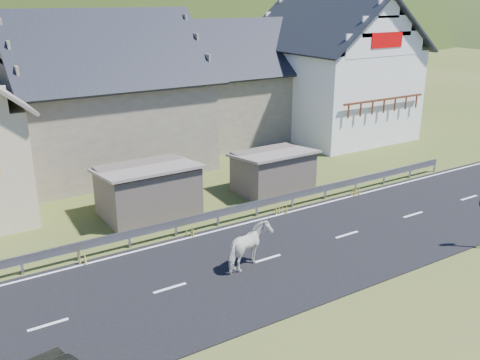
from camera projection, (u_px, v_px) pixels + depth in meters
ground at (267, 260)px, 20.04m from camera, size 160.00×160.00×0.00m
road at (267, 259)px, 20.03m from camera, size 60.00×7.00×0.04m
lane_markings at (267, 259)px, 20.02m from camera, size 60.00×6.60×0.01m
guardrail at (218, 214)px, 22.80m from camera, size 28.10×0.09×0.75m
shed_left at (148, 191)px, 23.88m from camera, size 4.30×3.30×2.40m
shed_right at (273, 172)px, 26.77m from camera, size 3.80×2.90×2.20m
house_stone_a at (102, 85)px, 30.03m from camera, size 10.80×9.80×8.90m
house_stone_b at (234, 74)px, 36.78m from camera, size 9.80×8.80×8.10m
house_white at (330, 61)px, 37.12m from camera, size 8.80×10.80×9.70m
horse at (249, 247)px, 19.15m from camera, size 1.52×2.10×1.61m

